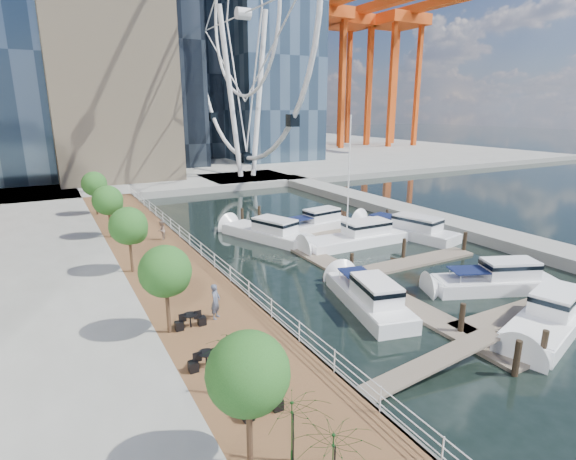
{
  "coord_description": "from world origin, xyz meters",
  "views": [
    {
      "loc": [
        -16.07,
        -17.0,
        12.01
      ],
      "look_at": [
        -0.11,
        12.04,
        3.0
      ],
      "focal_mm": 28.0,
      "sensor_mm": 36.0,
      "label": 1
    }
  ],
  "objects": [
    {
      "name": "floating_docks",
      "position": [
        7.97,
        9.98,
        0.49
      ],
      "size": [
        16.0,
        34.0,
        2.6
      ],
      "color": "#6D6051",
      "rests_on": "ground"
    },
    {
      "name": "ground",
      "position": [
        0.0,
        0.0,
        0.0
      ],
      "size": [
        520.0,
        520.0,
        0.0
      ],
      "primitive_type": "plane",
      "color": "black",
      "rests_on": "ground"
    },
    {
      "name": "pedestrian_mid",
      "position": [
        -7.69,
        20.91,
        1.84
      ],
      "size": [
        0.92,
        1.01,
        1.67
      ],
      "primitive_type": "imported",
      "rotation": [
        0.0,
        0.0,
        -2.02
      ],
      "color": "#7F6658",
      "rests_on": "boardwalk"
    },
    {
      "name": "cafe_tables",
      "position": [
        -10.4,
        -2.0,
        1.37
      ],
      "size": [
        2.5,
        13.7,
        0.74
      ],
      "color": "black",
      "rests_on": "ground"
    },
    {
      "name": "pedestrian_near",
      "position": [
        -8.76,
        4.39,
        1.98
      ],
      "size": [
        0.83,
        0.84,
        1.95
      ],
      "primitive_type": "imported",
      "rotation": [
        0.0,
        0.0,
        0.83
      ],
      "color": "#4C5265",
      "rests_on": "boardwalk"
    },
    {
      "name": "breakwater",
      "position": [
        20.0,
        20.0,
        0.5
      ],
      "size": [
        4.0,
        60.0,
        1.0
      ],
      "primitive_type": "cube",
      "color": "gray",
      "rests_on": "ground"
    },
    {
      "name": "seawall",
      "position": [
        -6.0,
        15.0,
        0.5
      ],
      "size": [
        0.25,
        60.0,
        1.0
      ],
      "primitive_type": "cube",
      "color": "#595954",
      "rests_on": "ground"
    },
    {
      "name": "yacht_foreground",
      "position": [
        9.89,
        1.18,
        0.0
      ],
      "size": [
        9.4,
        5.78,
        2.15
      ],
      "primitive_type": null,
      "rotation": [
        0.0,
        0.0,
        1.18
      ],
      "color": "white",
      "rests_on": "ground"
    },
    {
      "name": "pedestrian_far",
      "position": [
        -8.88,
        28.96,
        1.78
      ],
      "size": [
        0.98,
        0.73,
        1.55
      ],
      "primitive_type": "imported",
      "rotation": [
        0.0,
        0.0,
        2.69
      ],
      "color": "#2D3138",
      "rests_on": "boardwalk"
    },
    {
      "name": "ferris_wheel",
      "position": [
        14.0,
        52.0,
        25.92
      ],
      "size": [
        5.8,
        45.6,
        47.8
      ],
      "color": "white",
      "rests_on": "ground"
    },
    {
      "name": "street_trees",
      "position": [
        -11.4,
        14.0,
        4.29
      ],
      "size": [
        2.6,
        42.6,
        4.6
      ],
      "color": "#3F2B1C",
      "rests_on": "ground"
    },
    {
      "name": "boardwalk",
      "position": [
        -9.0,
        15.0,
        0.5
      ],
      "size": [
        6.0,
        60.0,
        1.0
      ],
      "primitive_type": "cube",
      "color": "brown",
      "rests_on": "ground"
    },
    {
      "name": "moored_yachts",
      "position": [
        7.46,
        12.88,
        0.0
      ],
      "size": [
        18.69,
        31.97,
        11.5
      ],
      "color": "white",
      "rests_on": "ground"
    },
    {
      "name": "port_cranes",
      "position": [
        67.67,
        95.67,
        20.0
      ],
      "size": [
        40.0,
        52.0,
        38.0
      ],
      "color": "#D84C14",
      "rests_on": "ground"
    },
    {
      "name": "pier",
      "position": [
        14.0,
        52.0,
        0.5
      ],
      "size": [
        14.0,
        12.0,
        1.0
      ],
      "primitive_type": "cube",
      "color": "gray",
      "rests_on": "ground"
    },
    {
      "name": "cafe_seating",
      "position": [
        -10.09,
        -5.51,
        2.19
      ],
      "size": [
        3.8,
        9.22,
        2.5
      ],
      "color": "black",
      "rests_on": "ground"
    },
    {
      "name": "railing",
      "position": [
        -6.1,
        15.0,
        1.52
      ],
      "size": [
        0.1,
        60.0,
        1.05
      ],
      "primitive_type": null,
      "color": "white",
      "rests_on": "boardwalk"
    },
    {
      "name": "land_far",
      "position": [
        0.0,
        102.0,
        0.5
      ],
      "size": [
        200.0,
        114.0,
        1.0
      ],
      "primitive_type": "cube",
      "color": "gray",
      "rests_on": "ground"
    }
  ]
}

